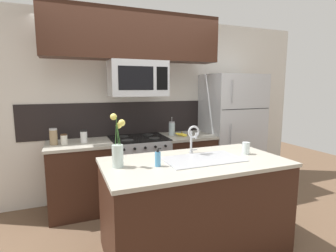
{
  "coord_description": "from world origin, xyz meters",
  "views": [
    {
      "loc": [
        -0.93,
        -2.52,
        1.61
      ],
      "look_at": [
        0.19,
        0.27,
        1.16
      ],
      "focal_mm": 28.0,
      "sensor_mm": 36.0,
      "label": 1
    }
  ],
  "objects_px": {
    "refrigerator": "(230,132)",
    "drinking_glass": "(246,148)",
    "banana_bunch": "(182,134)",
    "french_press": "(172,128)",
    "dish_soap_bottle": "(158,159)",
    "stove_range": "(139,170)",
    "storage_jar_tall": "(54,137)",
    "sink_faucet": "(193,136)",
    "storage_jar_medium": "(64,139)",
    "storage_jar_short": "(84,136)",
    "microwave": "(138,79)",
    "flower_vase": "(118,151)"
  },
  "relations": [
    {
      "from": "stove_range",
      "to": "sink_faucet",
      "type": "height_order",
      "value": "sink_faucet"
    },
    {
      "from": "storage_jar_medium",
      "to": "dish_soap_bottle",
      "type": "xyz_separation_m",
      "value": [
        0.77,
        -1.27,
        0.01
      ]
    },
    {
      "from": "refrigerator",
      "to": "drinking_glass",
      "type": "distance_m",
      "value": 1.44
    },
    {
      "from": "microwave",
      "to": "storage_jar_medium",
      "type": "distance_m",
      "value": 1.2
    },
    {
      "from": "sink_faucet",
      "to": "refrigerator",
      "type": "bearing_deg",
      "value": 41.05
    },
    {
      "from": "storage_jar_short",
      "to": "dish_soap_bottle",
      "type": "height_order",
      "value": "dish_soap_bottle"
    },
    {
      "from": "refrigerator",
      "to": "french_press",
      "type": "relative_size",
      "value": 6.73
    },
    {
      "from": "stove_range",
      "to": "storage_jar_tall",
      "type": "relative_size",
      "value": 4.64
    },
    {
      "from": "banana_bunch",
      "to": "drinking_glass",
      "type": "relative_size",
      "value": 1.5
    },
    {
      "from": "dish_soap_bottle",
      "to": "drinking_glass",
      "type": "xyz_separation_m",
      "value": [
        1.0,
        0.06,
        -0.0
      ]
    },
    {
      "from": "storage_jar_tall",
      "to": "storage_jar_short",
      "type": "distance_m",
      "value": 0.35
    },
    {
      "from": "sink_faucet",
      "to": "flower_vase",
      "type": "height_order",
      "value": "flower_vase"
    },
    {
      "from": "refrigerator",
      "to": "storage_jar_medium",
      "type": "distance_m",
      "value": 2.46
    },
    {
      "from": "refrigerator",
      "to": "sink_faucet",
      "type": "relative_size",
      "value": 5.87
    },
    {
      "from": "storage_jar_tall",
      "to": "french_press",
      "type": "bearing_deg",
      "value": 2.03
    },
    {
      "from": "storage_jar_tall",
      "to": "dish_soap_bottle",
      "type": "xyz_separation_m",
      "value": [
        0.89,
        -1.3,
        -0.03
      ]
    },
    {
      "from": "banana_bunch",
      "to": "french_press",
      "type": "distance_m",
      "value": 0.18
    },
    {
      "from": "french_press",
      "to": "drinking_glass",
      "type": "xyz_separation_m",
      "value": [
        0.3,
        -1.3,
        -0.04
      ]
    },
    {
      "from": "storage_jar_short",
      "to": "drinking_glass",
      "type": "xyz_separation_m",
      "value": [
        1.53,
        -1.23,
        -0.02
      ]
    },
    {
      "from": "refrigerator",
      "to": "drinking_glass",
      "type": "height_order",
      "value": "refrigerator"
    },
    {
      "from": "dish_soap_bottle",
      "to": "french_press",
      "type": "bearing_deg",
      "value": 62.7
    },
    {
      "from": "stove_range",
      "to": "dish_soap_bottle",
      "type": "relative_size",
      "value": 5.64
    },
    {
      "from": "drinking_glass",
      "to": "stove_range",
      "type": "bearing_deg",
      "value": 123.63
    },
    {
      "from": "french_press",
      "to": "sink_faucet",
      "type": "height_order",
      "value": "sink_faucet"
    },
    {
      "from": "french_press",
      "to": "drinking_glass",
      "type": "distance_m",
      "value": 1.33
    },
    {
      "from": "banana_bunch",
      "to": "drinking_glass",
      "type": "height_order",
      "value": "drinking_glass"
    },
    {
      "from": "banana_bunch",
      "to": "dish_soap_bottle",
      "type": "height_order",
      "value": "dish_soap_bottle"
    },
    {
      "from": "stove_range",
      "to": "refrigerator",
      "type": "height_order",
      "value": "refrigerator"
    },
    {
      "from": "sink_faucet",
      "to": "flower_vase",
      "type": "distance_m",
      "value": 0.83
    },
    {
      "from": "dish_soap_bottle",
      "to": "stove_range",
      "type": "bearing_deg",
      "value": 82.2
    },
    {
      "from": "refrigerator",
      "to": "storage_jar_tall",
      "type": "xyz_separation_m",
      "value": [
        -2.58,
        -0.02,
        0.11
      ]
    },
    {
      "from": "storage_jar_medium",
      "to": "french_press",
      "type": "relative_size",
      "value": 0.48
    },
    {
      "from": "french_press",
      "to": "dish_soap_bottle",
      "type": "relative_size",
      "value": 1.62
    },
    {
      "from": "storage_jar_tall",
      "to": "refrigerator",
      "type": "bearing_deg",
      "value": 0.36
    },
    {
      "from": "storage_jar_medium",
      "to": "french_press",
      "type": "xyz_separation_m",
      "value": [
        1.47,
        0.08,
        0.04
      ]
    },
    {
      "from": "storage_jar_tall",
      "to": "drinking_glass",
      "type": "xyz_separation_m",
      "value": [
        1.89,
        -1.24,
        -0.04
      ]
    },
    {
      "from": "storage_jar_short",
      "to": "dish_soap_bottle",
      "type": "relative_size",
      "value": 0.96
    },
    {
      "from": "stove_range",
      "to": "refrigerator",
      "type": "relative_size",
      "value": 0.52
    },
    {
      "from": "sink_faucet",
      "to": "flower_vase",
      "type": "xyz_separation_m",
      "value": [
        -0.82,
        -0.15,
        -0.05
      ]
    },
    {
      "from": "storage_jar_tall",
      "to": "banana_bunch",
      "type": "xyz_separation_m",
      "value": [
        1.69,
        -0.06,
        -0.08
      ]
    },
    {
      "from": "french_press",
      "to": "storage_jar_short",
      "type": "bearing_deg",
      "value": -177.06
    },
    {
      "from": "storage_jar_medium",
      "to": "drinking_glass",
      "type": "bearing_deg",
      "value": -34.53
    },
    {
      "from": "dish_soap_bottle",
      "to": "banana_bunch",
      "type": "bearing_deg",
      "value": 56.87
    },
    {
      "from": "storage_jar_medium",
      "to": "microwave",
      "type": "bearing_deg",
      "value": -0.08
    },
    {
      "from": "stove_range",
      "to": "banana_bunch",
      "type": "xyz_separation_m",
      "value": [
        0.63,
        -0.06,
        0.47
      ]
    },
    {
      "from": "banana_bunch",
      "to": "drinking_glass",
      "type": "xyz_separation_m",
      "value": [
        0.19,
        -1.18,
        0.04
      ]
    },
    {
      "from": "storage_jar_tall",
      "to": "banana_bunch",
      "type": "height_order",
      "value": "storage_jar_tall"
    },
    {
      "from": "microwave",
      "to": "flower_vase",
      "type": "xyz_separation_m",
      "value": [
        -0.51,
        -1.16,
        -0.66
      ]
    },
    {
      "from": "storage_jar_tall",
      "to": "storage_jar_medium",
      "type": "bearing_deg",
      "value": -11.43
    },
    {
      "from": "refrigerator",
      "to": "french_press",
      "type": "distance_m",
      "value": 1.0
    }
  ]
}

